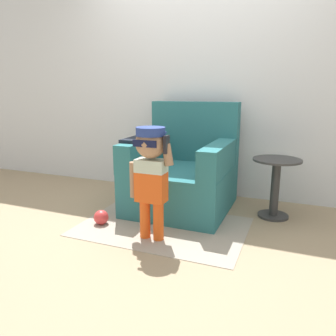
{
  "coord_description": "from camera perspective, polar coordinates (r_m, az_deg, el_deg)",
  "views": [
    {
      "loc": [
        1.02,
        -2.86,
        1.14
      ],
      "look_at": [
        0.01,
        -0.32,
        0.49
      ],
      "focal_mm": 35.0,
      "sensor_mm": 36.0,
      "label": 1
    }
  ],
  "objects": [
    {
      "name": "ground_plane",
      "position": [
        3.24,
        2.07,
        -7.23
      ],
      "size": [
        10.0,
        10.0,
        0.0
      ],
      "primitive_type": "plane",
      "color": "#998466"
    },
    {
      "name": "wall_back",
      "position": [
        3.66,
        5.85,
        15.8
      ],
      "size": [
        10.0,
        0.05,
        2.6
      ],
      "color": "silver",
      "rests_on": "ground_plane"
    },
    {
      "name": "armchair",
      "position": [
        3.23,
        2.62,
        -0.91
      ],
      "size": [
        0.94,
        0.97,
        1.03
      ],
      "color": "#286B70",
      "rests_on": "ground_plane"
    },
    {
      "name": "person_child",
      "position": [
        2.46,
        -3.02,
        0.33
      ],
      "size": [
        0.36,
        0.27,
        0.88
      ],
      "color": "#E05119",
      "rests_on": "ground_plane"
    },
    {
      "name": "side_table",
      "position": [
        3.12,
        18.21,
        -2.42
      ],
      "size": [
        0.43,
        0.43,
        0.55
      ],
      "color": "#333333",
      "rests_on": "ground_plane"
    },
    {
      "name": "rug",
      "position": [
        2.85,
        -0.93,
        -10.1
      ],
      "size": [
        1.4,
        0.95,
        0.01
      ],
      "color": "#9E9384",
      "rests_on": "ground_plane"
    },
    {
      "name": "toy_ball",
      "position": [
        2.94,
        -11.56,
        -8.41
      ],
      "size": [
        0.13,
        0.13,
        0.13
      ],
      "color": "#D13838",
      "rests_on": "ground_plane"
    }
  ]
}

